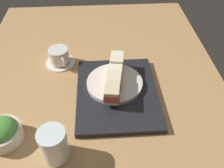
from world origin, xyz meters
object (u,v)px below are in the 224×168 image
(sandwich_farmost, at_px, (117,62))
(drinking_glass, at_px, (54,145))
(salad_bowl, at_px, (1,132))
(sandwich_inner_far, at_px, (115,72))
(sandwich_plate, at_px, (115,83))
(coffee_cup, at_px, (59,57))
(sandwich_inner_near, at_px, (114,82))
(sandwich_nearmost, at_px, (112,93))

(sandwich_farmost, bearing_deg, drinking_glass, 149.49)
(salad_bowl, bearing_deg, sandwich_inner_far, -58.26)
(sandwich_plate, bearing_deg, coffee_cup, 52.55)
(sandwich_inner_near, xyz_separation_m, coffee_cup, (0.20, 0.22, -0.03))
(sandwich_inner_near, distance_m, sandwich_inner_far, 0.06)
(sandwich_nearmost, relative_size, sandwich_inner_near, 1.01)
(sandwich_inner_far, bearing_deg, sandwich_plate, 169.90)
(salad_bowl, height_order, drinking_glass, drinking_glass)
(sandwich_inner_far, height_order, sandwich_farmost, sandwich_farmost)
(salad_bowl, distance_m, coffee_cup, 0.39)
(sandwich_nearmost, bearing_deg, sandwich_inner_near, -10.10)
(sandwich_nearmost, xyz_separation_m, sandwich_inner_far, (0.11, -0.02, -0.00))
(coffee_cup, bearing_deg, sandwich_plate, -127.45)
(sandwich_plate, bearing_deg, sandwich_nearmost, 169.90)
(sandwich_inner_far, bearing_deg, salad_bowl, 121.74)
(sandwich_plate, height_order, sandwich_farmost, sandwich_farmost)
(sandwich_nearmost, bearing_deg, sandwich_plate, -10.10)
(sandwich_inner_near, height_order, coffee_cup, sandwich_inner_near)
(sandwich_nearmost, distance_m, sandwich_inner_far, 0.11)
(sandwich_nearmost, bearing_deg, sandwich_inner_far, -10.10)
(sandwich_farmost, bearing_deg, sandwich_nearmost, 169.90)
(sandwich_inner_near, bearing_deg, sandwich_farmost, -10.10)
(sandwich_inner_far, bearing_deg, sandwich_nearmost, 169.90)
(salad_bowl, bearing_deg, sandwich_nearmost, -71.29)
(sandwich_inner_near, distance_m, sandwich_farmost, 0.11)
(sandwich_inner_near, height_order, salad_bowl, sandwich_inner_near)
(salad_bowl, relative_size, drinking_glass, 1.10)
(sandwich_nearmost, xyz_separation_m, coffee_cup, (0.25, 0.21, -0.03))
(sandwich_inner_near, distance_m, drinking_glass, 0.30)
(coffee_cup, bearing_deg, drinking_glass, -176.14)
(sandwich_plate, relative_size, salad_bowl, 1.71)
(sandwich_inner_near, bearing_deg, sandwich_inner_far, -10.10)
(coffee_cup, relative_size, drinking_glass, 1.15)
(sandwich_farmost, relative_size, salad_bowl, 0.62)
(sandwich_nearmost, bearing_deg, salad_bowl, 108.71)
(sandwich_inner_near, height_order, sandwich_inner_far, sandwich_inner_near)
(sandwich_inner_near, relative_size, coffee_cup, 0.61)
(sandwich_inner_near, distance_m, salad_bowl, 0.40)
(sandwich_inner_near, relative_size, salad_bowl, 0.63)
(sandwich_inner_far, bearing_deg, coffee_cup, 57.85)
(sandwich_inner_far, bearing_deg, sandwich_farmost, -10.10)
(salad_bowl, xyz_separation_m, drinking_glass, (-0.07, -0.17, 0.02))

